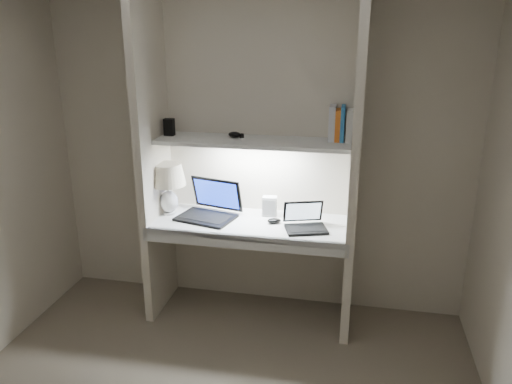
% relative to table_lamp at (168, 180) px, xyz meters
% --- Properties ---
extents(back_wall, '(3.20, 0.01, 2.50)m').
position_rel_table_lamp_xyz_m(back_wall, '(0.64, 0.24, 0.21)').
color(back_wall, beige).
rests_on(back_wall, floor).
extents(alcove_panel_left, '(0.06, 0.55, 2.50)m').
position_rel_table_lamp_xyz_m(alcove_panel_left, '(-0.09, -0.04, 0.21)').
color(alcove_panel_left, beige).
rests_on(alcove_panel_left, floor).
extents(alcove_panel_right, '(0.06, 0.55, 2.50)m').
position_rel_table_lamp_xyz_m(alcove_panel_right, '(1.37, -0.04, 0.21)').
color(alcove_panel_right, beige).
rests_on(alcove_panel_right, floor).
extents(desk, '(1.40, 0.55, 0.04)m').
position_rel_table_lamp_xyz_m(desk, '(0.64, -0.04, -0.29)').
color(desk, white).
rests_on(desk, alcove_panel_left).
extents(desk_apron, '(1.46, 0.03, 0.10)m').
position_rel_table_lamp_xyz_m(desk_apron, '(0.64, -0.30, -0.32)').
color(desk_apron, silver).
rests_on(desk_apron, desk).
extents(shelf, '(1.40, 0.36, 0.03)m').
position_rel_table_lamp_xyz_m(shelf, '(0.64, 0.06, 0.31)').
color(shelf, silver).
rests_on(shelf, back_wall).
extents(strip_light, '(0.60, 0.04, 0.02)m').
position_rel_table_lamp_xyz_m(strip_light, '(0.64, 0.06, 0.29)').
color(strip_light, white).
rests_on(strip_light, shelf).
extents(table_lamp, '(0.27, 0.27, 0.40)m').
position_rel_table_lamp_xyz_m(table_lamp, '(0.00, 0.00, 0.00)').
color(table_lamp, white).
rests_on(table_lamp, desk).
extents(laptop_main, '(0.48, 0.44, 0.27)m').
position_rel_table_lamp_xyz_m(laptop_main, '(0.32, 0.01, -0.21)').
color(laptop_main, black).
rests_on(laptop_main, desk).
extents(laptop_netbook, '(0.35, 0.32, 0.18)m').
position_rel_table_lamp_xyz_m(laptop_netbook, '(1.05, -0.08, -0.23)').
color(laptop_netbook, black).
rests_on(laptop_netbook, desk).
extents(speaker, '(0.11, 0.08, 0.15)m').
position_rel_table_lamp_xyz_m(speaker, '(0.76, 0.12, -0.19)').
color(speaker, silver).
rests_on(speaker, desk).
extents(mouse, '(0.12, 0.10, 0.04)m').
position_rel_table_lamp_xyz_m(mouse, '(0.82, -0.03, -0.25)').
color(mouse, black).
rests_on(mouse, desk).
extents(cable_coil, '(0.12, 0.12, 0.01)m').
position_rel_table_lamp_xyz_m(cable_coil, '(1.03, -0.09, -0.26)').
color(cable_coil, black).
rests_on(cable_coil, desk).
extents(sticky_note, '(0.08, 0.08, 0.00)m').
position_rel_table_lamp_xyz_m(sticky_note, '(0.00, 0.02, -0.27)').
color(sticky_note, yellow).
rests_on(sticky_note, desk).
extents(book_row, '(0.23, 0.16, 0.25)m').
position_rel_table_lamp_xyz_m(book_row, '(1.29, 0.16, 0.44)').
color(book_row, '#BCBCBC').
rests_on(book_row, shelf).
extents(shelf_box, '(0.07, 0.05, 0.13)m').
position_rel_table_lamp_xyz_m(shelf_box, '(0.00, 0.08, 0.39)').
color(shelf_box, black).
rests_on(shelf_box, shelf).
extents(shelf_gadget, '(0.12, 0.10, 0.04)m').
position_rel_table_lamp_xyz_m(shelf_gadget, '(0.50, 0.10, 0.35)').
color(shelf_gadget, black).
rests_on(shelf_gadget, shelf).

